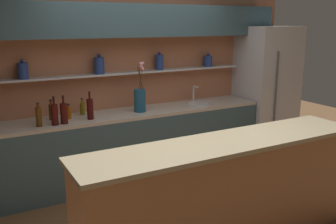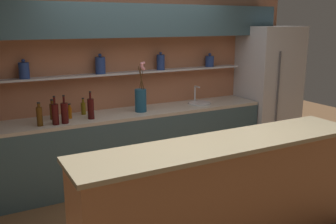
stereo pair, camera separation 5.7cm
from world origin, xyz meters
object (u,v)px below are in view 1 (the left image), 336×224
at_px(sink_fixture, 198,102).
at_px(bottle_oil_7, 82,108).
at_px(bottle_oil_1, 39,115).
at_px(bottle_wine_4, 55,114).
at_px(bottle_spirit_2, 39,116).
at_px(flower_vase, 140,99).
at_px(refrigerator, 266,91).
at_px(bottle_wine_6, 64,113).
at_px(bottle_wine_3, 90,109).
at_px(bottle_sauce_0, 69,113).
at_px(bottle_spirit_5, 51,111).

bearing_deg(sink_fixture, bottle_oil_7, 174.86).
relative_size(bottle_oil_1, bottle_wine_4, 0.72).
bearing_deg(bottle_oil_7, sink_fixture, -5.14).
xyz_separation_m(bottle_oil_1, bottle_oil_7, (0.56, 0.17, -0.01)).
distance_m(bottle_oil_1, bottle_spirit_2, 0.14).
distance_m(sink_fixture, bottle_spirit_2, 2.25).
bearing_deg(flower_vase, bottle_oil_1, 178.48).
height_order(refrigerator, bottle_wine_6, refrigerator).
bearing_deg(bottle_wine_3, flower_vase, 5.14).
distance_m(refrigerator, bottle_wine_6, 3.24).
relative_size(sink_fixture, bottle_oil_7, 1.51).
relative_size(sink_fixture, bottle_oil_1, 1.35).
distance_m(bottle_wine_6, bottle_oil_7, 0.45).
distance_m(bottle_wine_4, bottle_wine_6, 0.11).
relative_size(bottle_wine_3, bottle_wine_4, 1.02).
xyz_separation_m(refrigerator, flower_vase, (-2.22, -0.01, 0.09)).
bearing_deg(bottle_oil_7, bottle_oil_1, -163.14).
distance_m(refrigerator, sink_fixture, 1.27).
bearing_deg(bottle_sauce_0, bottle_spirit_5, 164.18).
distance_m(bottle_spirit_2, bottle_wine_6, 0.28).
height_order(bottle_wine_4, bottle_spirit_5, bottle_wine_4).
relative_size(bottle_wine_4, bottle_wine_6, 1.00).
xyz_separation_m(sink_fixture, bottle_spirit_5, (-2.06, 0.08, 0.08)).
bearing_deg(bottle_wine_4, flower_vase, 6.43).
xyz_separation_m(sink_fixture, bottle_wine_4, (-2.08, -0.18, 0.11)).
height_order(bottle_sauce_0, bottle_wine_6, bottle_wine_6).
height_order(sink_fixture, bottle_spirit_2, bottle_spirit_2).
xyz_separation_m(flower_vase, bottle_spirit_2, (-1.30, -0.10, -0.06)).
xyz_separation_m(sink_fixture, bottle_spirit_2, (-2.25, -0.16, 0.09)).
height_order(sink_fixture, bottle_wine_4, bottle_wine_4).
xyz_separation_m(bottle_oil_1, bottle_wine_6, (0.25, -0.15, 0.03)).
height_order(refrigerator, bottle_sauce_0, refrigerator).
xyz_separation_m(refrigerator, sink_fixture, (-1.27, 0.05, -0.06)).
xyz_separation_m(bottle_oil_1, bottle_wine_4, (0.15, -0.16, 0.03)).
bearing_deg(bottle_oil_1, bottle_oil_7, 16.86).
distance_m(bottle_oil_1, bottle_wine_6, 0.30).
xyz_separation_m(bottle_sauce_0, bottle_wine_3, (0.22, -0.14, 0.05)).
bearing_deg(bottle_oil_1, flower_vase, -1.52).
bearing_deg(sink_fixture, bottle_wine_6, -174.90).
relative_size(bottle_spirit_2, bottle_wine_4, 0.82).
height_order(refrigerator, flower_vase, refrigerator).
relative_size(bottle_spirit_2, bottle_wine_3, 0.81).
bearing_deg(refrigerator, bottle_oil_7, 176.15).
bearing_deg(refrigerator, flower_vase, -179.80).
xyz_separation_m(sink_fixture, bottle_wine_3, (-1.64, -0.12, 0.11)).
relative_size(bottle_sauce_0, bottle_spirit_2, 0.68).
relative_size(bottle_wine_3, bottle_oil_7, 1.58).
bearing_deg(bottle_wine_6, sink_fixture, 5.10).
xyz_separation_m(bottle_spirit_5, bottle_wine_6, (0.09, -0.25, 0.02)).
height_order(bottle_wine_4, bottle_wine_6, bottle_wine_4).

